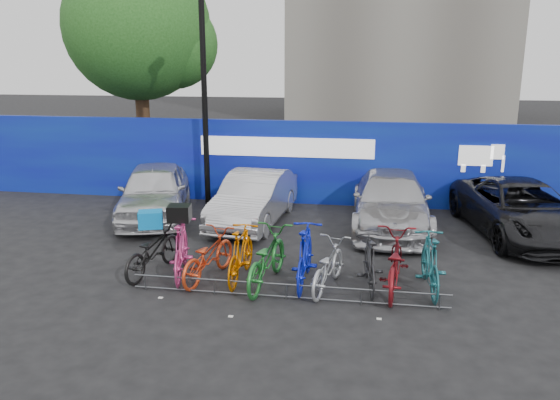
% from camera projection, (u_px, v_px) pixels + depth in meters
% --- Properties ---
extents(ground, '(100.00, 100.00, 0.00)m').
position_uv_depth(ground, '(291.00, 286.00, 10.14)').
color(ground, black).
rests_on(ground, ground).
extents(hoarding, '(22.00, 0.18, 2.40)m').
position_uv_depth(hoarding, '(321.00, 163.00, 15.57)').
color(hoarding, '#0C0B9B').
rests_on(hoarding, ground).
extents(tree, '(5.40, 5.20, 7.80)m').
position_uv_depth(tree, '(144.00, 31.00, 19.53)').
color(tree, '#382314').
rests_on(tree, ground).
extents(lamppost, '(0.25, 0.50, 6.11)m').
position_uv_depth(lamppost, '(204.00, 90.00, 14.97)').
color(lamppost, black).
rests_on(lamppost, ground).
extents(bike_rack, '(5.60, 0.03, 0.30)m').
position_uv_depth(bike_rack, '(286.00, 291.00, 9.53)').
color(bike_rack, '#595B60').
rests_on(bike_rack, ground).
extents(car_0, '(2.74, 4.49, 1.43)m').
position_uv_depth(car_0, '(155.00, 191.00, 14.35)').
color(car_0, silver).
rests_on(car_0, ground).
extents(car_1, '(1.74, 4.06, 1.30)m').
position_uv_depth(car_1, '(254.00, 198.00, 13.87)').
color(car_1, '#BABBBF').
rests_on(car_1, ground).
extents(car_2, '(1.89, 4.58, 1.33)m').
position_uv_depth(car_2, '(391.00, 201.00, 13.54)').
color(car_2, '#AEAFB3').
rests_on(car_2, ground).
extents(car_3, '(2.92, 4.98, 1.30)m').
position_uv_depth(car_3, '(521.00, 209.00, 12.85)').
color(car_3, black).
rests_on(car_3, ground).
extents(bike_0, '(0.99, 1.90, 0.95)m').
position_uv_depth(bike_0, '(153.00, 251.00, 10.61)').
color(bike_0, black).
rests_on(bike_0, ground).
extents(bike_1, '(0.91, 1.93, 1.12)m').
position_uv_depth(bike_1, '(181.00, 249.00, 10.47)').
color(bike_1, '#D0387E').
rests_on(bike_1, ground).
extents(bike_2, '(1.04, 1.88, 0.94)m').
position_uv_depth(bike_2, '(208.00, 256.00, 10.35)').
color(bike_2, red).
rests_on(bike_2, ground).
extents(bike_3, '(0.55, 1.76, 1.05)m').
position_uv_depth(bike_3, '(241.00, 254.00, 10.28)').
color(bike_3, '#CB5F00').
rests_on(bike_3, ground).
extents(bike_4, '(0.97, 2.08, 1.05)m').
position_uv_depth(bike_4, '(266.00, 258.00, 10.06)').
color(bike_4, '#1F7329').
rests_on(bike_4, ground).
extents(bike_5, '(0.56, 1.91, 1.14)m').
position_uv_depth(bike_5, '(305.00, 255.00, 10.07)').
color(bike_5, '#0C1BBE').
rests_on(bike_5, ground).
extents(bike_6, '(0.97, 1.80, 0.90)m').
position_uv_depth(bike_6, '(328.00, 266.00, 9.90)').
color(bike_6, '#A0A3A7').
rests_on(bike_6, ground).
extents(bike_7, '(0.63, 1.69, 1.00)m').
position_uv_depth(bike_7, '(370.00, 263.00, 9.92)').
color(bike_7, '#252528').
rests_on(bike_7, ground).
extents(bike_8, '(0.89, 2.08, 1.07)m').
position_uv_depth(bike_8, '(394.00, 263.00, 9.80)').
color(bike_8, maroon).
rests_on(bike_8, ground).
extents(bike_9, '(0.61, 1.82, 1.08)m').
position_uv_depth(bike_9, '(430.00, 263.00, 9.78)').
color(bike_9, '#1C6068').
rests_on(bike_9, ground).
extents(cargo_crate, '(0.54, 0.47, 0.32)m').
position_uv_depth(cargo_crate, '(151.00, 219.00, 10.45)').
color(cargo_crate, '#0671C2').
rests_on(cargo_crate, bike_0).
extents(cargo_topcase, '(0.46, 0.42, 0.31)m').
position_uv_depth(cargo_topcase, '(179.00, 213.00, 10.30)').
color(cargo_topcase, black).
rests_on(cargo_topcase, bike_1).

